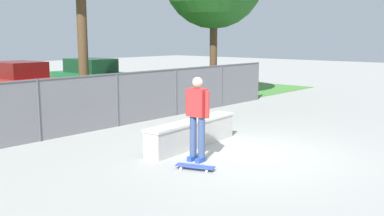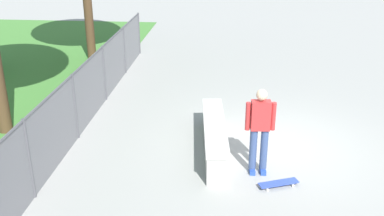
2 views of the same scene
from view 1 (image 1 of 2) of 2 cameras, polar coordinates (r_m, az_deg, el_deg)
name	(u,v)px [view 1 (image 1 of 2)]	position (r m, az deg, el deg)	size (l,w,h in m)	color
ground_plane	(249,154)	(10.20, 7.43, -5.91)	(80.00, 80.00, 0.00)	#9E9E99
concrete_ledge	(192,133)	(10.69, 0.05, -3.31)	(3.12, 0.75, 0.65)	#B7B5AD
skateboarder	(197,115)	(9.29, 0.70, -0.94)	(0.30, 0.60, 1.82)	#2647A5
skateboard	(195,166)	(8.88, 0.40, -7.62)	(0.47, 0.82, 0.09)	#334CB2
chainlink_fence	(117,97)	(13.19, -9.73, 1.37)	(15.30, 0.07, 1.61)	#4C4C51
car_red	(20,82)	(19.33, -21.53, 3.19)	(2.23, 4.31, 1.66)	#B21E1E
car_green	(93,76)	(21.21, -12.82, 4.08)	(2.23, 4.31, 1.66)	#1E6638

